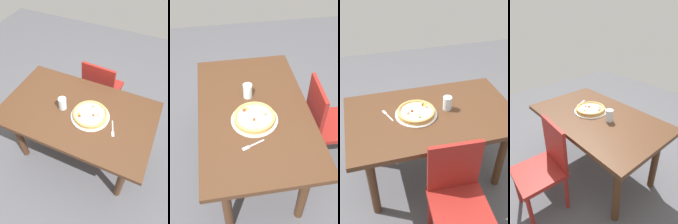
{
  "view_description": "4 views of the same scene",
  "coord_description": "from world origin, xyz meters",
  "views": [
    {
      "loc": [
        -0.54,
        1.06,
        2.13
      ],
      "look_at": [
        -0.06,
        0.01,
        0.75
      ],
      "focal_mm": 32.25,
      "sensor_mm": 36.0,
      "label": 1
    },
    {
      "loc": [
        -1.41,
        0.23,
        2.09
      ],
      "look_at": [
        -0.06,
        0.01,
        0.75
      ],
      "focal_mm": 41.18,
      "sensor_mm": 36.0,
      "label": 2
    },
    {
      "loc": [
        -0.5,
        -1.59,
        2.0
      ],
      "look_at": [
        -0.06,
        0.01,
        0.75
      ],
      "focal_mm": 40.72,
      "sensor_mm": 36.0,
      "label": 3
    },
    {
      "loc": [
        1.23,
        -1.13,
        1.68
      ],
      "look_at": [
        -0.06,
        0.01,
        0.75
      ],
      "focal_mm": 30.16,
      "sensor_mm": 36.0,
      "label": 4
    }
  ],
  "objects": [
    {
      "name": "ground_plane",
      "position": [
        0.0,
        0.0,
        0.0
      ],
      "size": [
        6.0,
        6.0,
        0.0
      ],
      "primitive_type": "plane",
      "color": "#4C4C51"
    },
    {
      "name": "dining_table",
      "position": [
        0.0,
        0.0,
        0.63
      ],
      "size": [
        1.39,
        0.85,
        0.73
      ],
      "color": "#472B19",
      "rests_on": "ground"
    },
    {
      "name": "chair_near",
      "position": [
        0.0,
        -0.64,
        0.47
      ],
      "size": [
        0.42,
        0.42,
        0.86
      ],
      "rotation": [
        0.0,
        0.0,
        3.08
      ],
      "color": "maroon",
      "rests_on": "ground"
    },
    {
      "name": "plate",
      "position": [
        -0.13,
        0.01,
        0.74
      ],
      "size": [
        0.34,
        0.34,
        0.01
      ],
      "primitive_type": "cylinder",
      "color": "silver",
      "rests_on": "dining_table"
    },
    {
      "name": "pizza",
      "position": [
        -0.13,
        0.01,
        0.76
      ],
      "size": [
        0.31,
        0.31,
        0.05
      ],
      "color": "tan",
      "rests_on": "plate"
    },
    {
      "name": "fork",
      "position": [
        -0.36,
        0.07,
        0.74
      ],
      "size": [
        0.07,
        0.16,
        0.0
      ],
      "rotation": [
        0.0,
        0.0,
        1.93
      ],
      "color": "silver",
      "rests_on": "dining_table"
    },
    {
      "name": "drinking_glass",
      "position": [
        0.14,
        0.02,
        0.79
      ],
      "size": [
        0.07,
        0.07,
        0.12
      ],
      "primitive_type": "cylinder",
      "color": "silver",
      "rests_on": "dining_table"
    }
  ]
}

